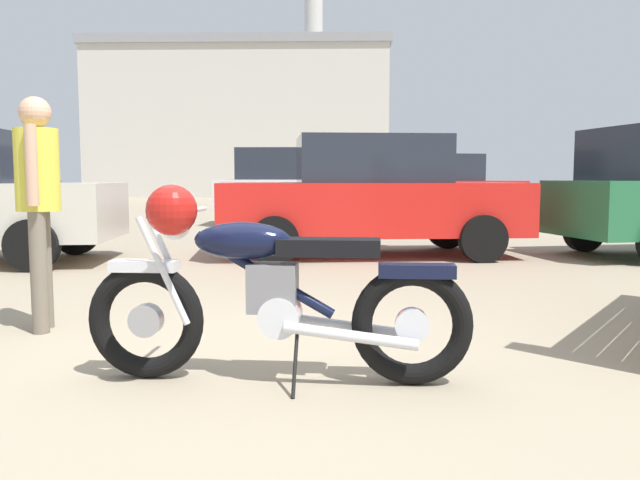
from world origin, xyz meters
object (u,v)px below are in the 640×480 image
red_hatchback_near (370,196)px  silver_sedan_mid (298,186)px  blue_hatchback_right (434,189)px  bystander (38,189)px  vintage_motorcycle (266,292)px

red_hatchback_near → silver_sedan_mid: bearing=96.9°
blue_hatchback_right → red_hatchback_near: (-2.25, -6.79, 0.00)m
blue_hatchback_right → bystander: bearing=56.3°
vintage_motorcycle → red_hatchback_near: bearing=-95.1°
silver_sedan_mid → red_hatchback_near: silver_sedan_mid is taller
silver_sedan_mid → red_hatchback_near: size_ratio=0.93×
vintage_motorcycle → blue_hatchback_right: 12.94m
bystander → blue_hatchback_right: blue_hatchback_right is taller
bystander → silver_sedan_mid: 10.75m
bystander → red_hatchback_near: size_ratio=0.39×
vintage_motorcycle → bystander: 2.14m
vintage_motorcycle → bystander: bystander is taller
silver_sedan_mid → red_hatchback_near: 6.24m
blue_hatchback_right → vintage_motorcycle: bearing=65.3°
blue_hatchback_right → silver_sedan_mid: 3.41m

